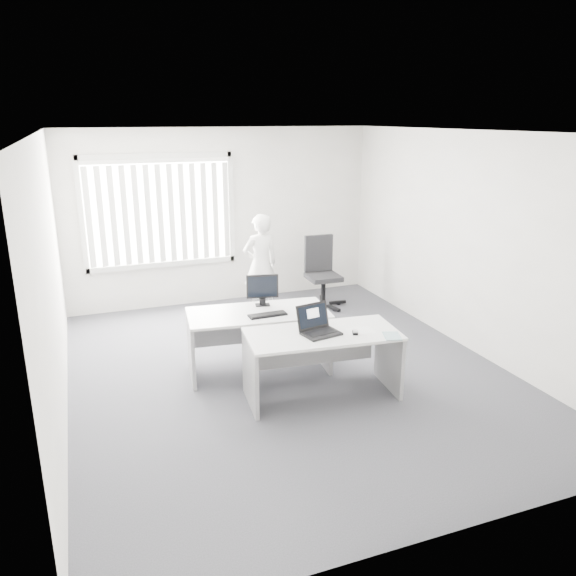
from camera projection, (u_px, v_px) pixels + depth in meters
name	position (u px, v px, depth m)	size (l,w,h in m)	color
ground	(288.00, 371.00, 6.79)	(6.00, 6.00, 0.00)	#53545B
wall_back	(222.00, 217.00, 9.06)	(5.00, 0.02, 2.80)	white
wall_front	(449.00, 363.00, 3.69)	(5.00, 0.02, 2.80)	white
wall_left	(51.00, 281.00, 5.53)	(0.02, 6.00, 2.80)	white
wall_right	(469.00, 242.00, 7.22)	(0.02, 6.00, 2.80)	white
ceiling	(288.00, 132.00, 5.97)	(5.00, 6.00, 0.02)	silver
window	(159.00, 212.00, 8.64)	(2.32, 0.06, 1.76)	silver
blinds	(160.00, 214.00, 8.60)	(2.20, 0.10, 1.50)	white
desk_near	(322.00, 351.00, 6.05)	(1.70, 0.92, 0.74)	silver
desk_far	(258.00, 328.00, 6.67)	(1.73, 0.96, 0.75)	silver
office_chair	(322.00, 285.00, 9.05)	(0.66, 0.66, 1.13)	black
person	(261.00, 264.00, 8.59)	(0.57, 0.38, 1.56)	white
laptop	(321.00, 321.00, 5.89)	(0.39, 0.34, 0.30)	black
paper_sheet	(360.00, 331.00, 6.05)	(0.30, 0.21, 0.00)	white
mouse	(355.00, 332.00, 5.95)	(0.05, 0.09, 0.04)	silver
booklet	(392.00, 336.00, 5.89)	(0.17, 0.23, 0.01)	white
keyboard	(268.00, 315.00, 6.47)	(0.45, 0.15, 0.02)	black
monitor	(262.00, 290.00, 6.78)	(0.39, 0.12, 0.39)	black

